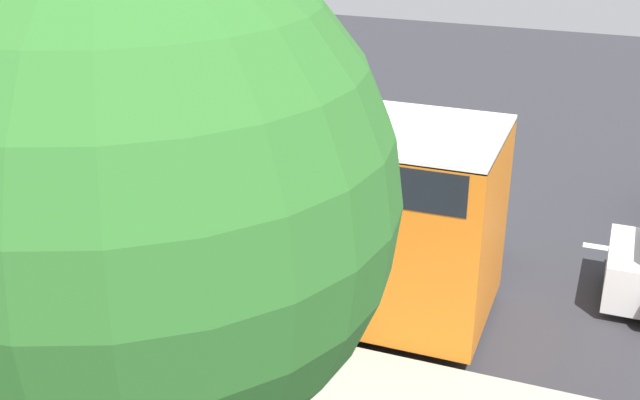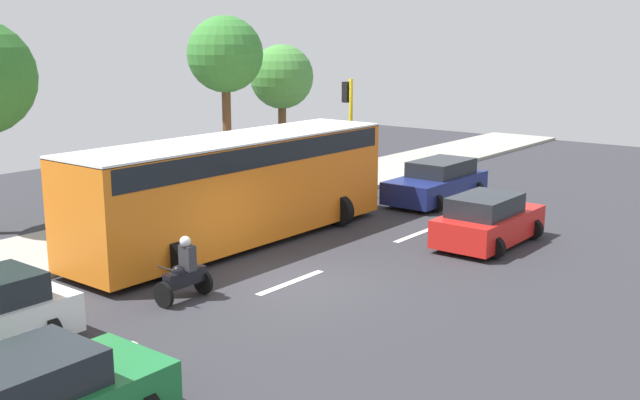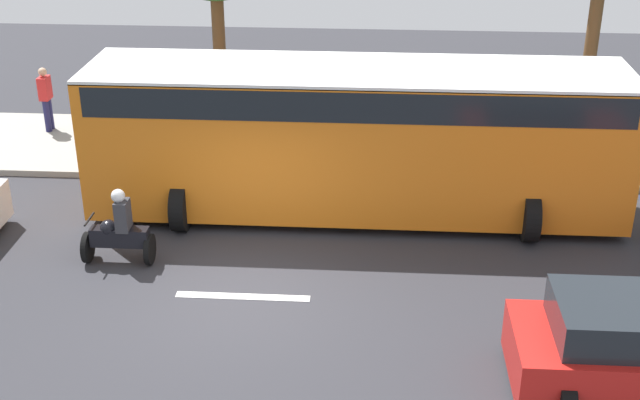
{
  "view_description": "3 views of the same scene",
  "coord_description": "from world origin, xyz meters",
  "px_view_note": "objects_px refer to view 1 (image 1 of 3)",
  "views": [
    {
      "loc": [
        14.54,
        5.07,
        6.91
      ],
      "look_at": [
        1.54,
        0.03,
        0.81
      ],
      "focal_mm": 45.23,
      "sensor_mm": 36.0,
      "label": 1
    },
    {
      "loc": [
        -11.71,
        13.58,
        6.0
      ],
      "look_at": [
        0.53,
        -1.83,
        1.73
      ],
      "focal_mm": 42.31,
      "sensor_mm": 36.0,
      "label": 2
    },
    {
      "loc": [
        -12.88,
        -2.25,
        7.97
      ],
      "look_at": [
        1.39,
        -1.29,
        1.3
      ],
      "focal_mm": 47.81,
      "sensor_mm": 36.0,
      "label": 3
    }
  ],
  "objects_px": {
    "car_red": "(143,113)",
    "city_bus": "(169,174)",
    "motorcycle": "(453,219)",
    "street_tree_north": "(134,200)"
  },
  "relations": [
    {
      "from": "city_bus",
      "to": "street_tree_north",
      "type": "xyz_separation_m",
      "value": [
        6.79,
        4.05,
        2.94
      ]
    },
    {
      "from": "city_bus",
      "to": "motorcycle",
      "type": "bearing_deg",
      "value": 120.41
    },
    {
      "from": "city_bus",
      "to": "car_red",
      "type": "bearing_deg",
      "value": -143.29
    },
    {
      "from": "motorcycle",
      "to": "street_tree_north",
      "type": "xyz_separation_m",
      "value": [
        9.36,
        -0.32,
        4.15
      ]
    },
    {
      "from": "car_red",
      "to": "city_bus",
      "type": "distance_m",
      "value": 7.45
    },
    {
      "from": "motorcycle",
      "to": "city_bus",
      "type": "bearing_deg",
      "value": -59.59
    },
    {
      "from": "car_red",
      "to": "city_bus",
      "type": "bearing_deg",
      "value": 36.71
    },
    {
      "from": "car_red",
      "to": "motorcycle",
      "type": "xyz_separation_m",
      "value": [
        3.34,
        8.78,
        -0.07
      ]
    },
    {
      "from": "motorcycle",
      "to": "car_red",
      "type": "bearing_deg",
      "value": -110.81
    },
    {
      "from": "car_red",
      "to": "city_bus",
      "type": "relative_size",
      "value": 0.36
    }
  ]
}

